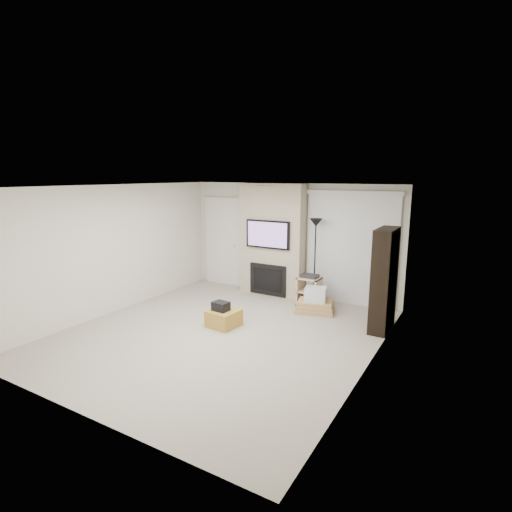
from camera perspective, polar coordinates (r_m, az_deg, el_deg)
The scene contains 16 objects.
floor at distance 7.03m, azimuth -4.99°, elevation -10.95°, with size 5.00×5.50×0.00m, color #A59989.
ceiling at distance 6.50m, azimuth -5.38°, elevation 9.87°, with size 5.00×5.50×0.00m, color white.
wall_back at distance 9.00m, azimuth 4.95°, elevation 2.34°, with size 5.00×2.50×0.00m, color beige.
wall_front at distance 4.76m, azimuth -24.72°, elevation -7.11°, with size 5.00×2.50×0.00m, color beige.
wall_left at distance 8.32m, azimuth -19.41°, elevation 0.97°, with size 5.50×2.50×0.00m, color beige.
wall_right at distance 5.63m, azimuth 16.16°, elevation -3.69°, with size 5.50×2.50×0.00m, color beige.
hvac_vent at distance 6.96m, azimuth 1.22°, elevation 10.00°, with size 0.35×0.18×0.01m, color silver.
ottoman at distance 7.29m, azimuth -4.62°, elevation -8.84°, with size 0.50×0.50×0.30m, color #A98030.
black_bag at distance 7.20m, azimuth -5.04°, elevation -7.16°, with size 0.28×0.22×0.16m, color black.
fireplace_wall at distance 8.97m, azimuth 2.35°, elevation 2.25°, with size 1.50×0.47×2.50m.
entry_door at distance 9.89m, azimuth -4.65°, elevation 2.03°, with size 1.02×0.11×2.14m.
vertical_blinds at distance 8.46m, azimuth 13.42°, elevation 1.63°, with size 1.98×0.10×2.37m.
floor_lamp at distance 8.39m, azimuth 8.50°, elevation 2.73°, with size 0.27×0.27×1.80m.
av_stand at distance 8.40m, azimuth 7.60°, elevation -4.71°, with size 0.45×0.38×0.66m.
box_stack at distance 8.07m, azimuth 8.46°, elevation -6.60°, with size 0.86×0.73×0.50m.
bookshelf at distance 7.25m, azimuth 17.84°, elevation -3.27°, with size 0.30×0.80×1.80m.
Camera 1 is at (3.75, -5.30, 2.69)m, focal length 28.00 mm.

